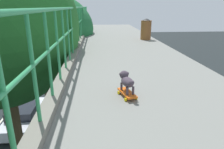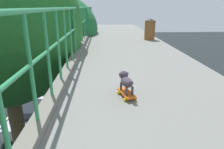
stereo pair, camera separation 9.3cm
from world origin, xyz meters
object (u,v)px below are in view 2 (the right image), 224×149
object	(u,v)px
city_bus	(30,55)
litter_bin	(150,29)
car_white_fifth	(30,114)
toy_skateboard	(126,93)
small_dog	(126,80)

from	to	relation	value
city_bus	litter_bin	distance (m)	19.68
car_white_fifth	city_bus	xyz separation A→B (m)	(-3.91, 12.19, 1.19)
toy_skateboard	small_dog	distance (m)	0.20
car_white_fifth	litter_bin	bearing A→B (deg)	-27.35
toy_skateboard	litter_bin	size ratio (longest dim) A/B	0.52
city_bus	litter_bin	size ratio (longest dim) A/B	12.28
small_dog	litter_bin	size ratio (longest dim) A/B	0.47
toy_skateboard	litter_bin	world-z (taller)	litter_bin
car_white_fifth	toy_skateboard	world-z (taller)	toy_skateboard
car_white_fifth	city_bus	world-z (taller)	city_bus
car_white_fifth	litter_bin	size ratio (longest dim) A/B	5.26
toy_skateboard	car_white_fifth	bearing A→B (deg)	119.89
small_dog	litter_bin	bearing A→B (deg)	73.75
litter_bin	city_bus	bearing A→B (deg)	124.43
car_white_fifth	city_bus	bearing A→B (deg)	107.79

